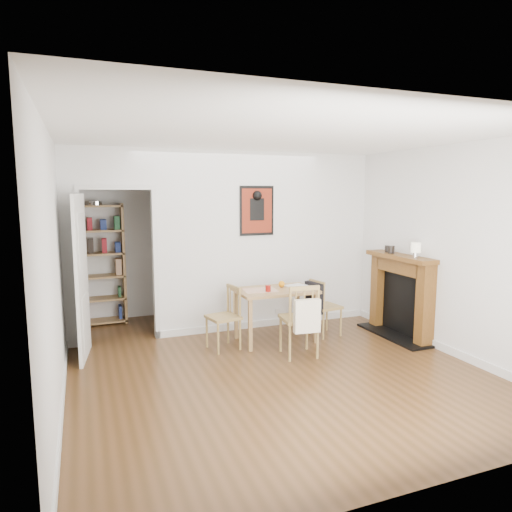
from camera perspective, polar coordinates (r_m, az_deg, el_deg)
name	(u,v)px	position (r m, az deg, el deg)	size (l,w,h in m)	color
ground	(266,361)	(5.63, 1.22, -13.01)	(5.20, 5.20, 0.00)	#51321A
room_shell	(237,242)	(6.59, -2.37, 1.70)	(5.20, 5.20, 5.20)	silver
dining_table	(276,295)	(6.19, 2.46, -4.95)	(1.05, 0.67, 0.72)	#A2764B
chair_left	(223,318)	(5.94, -4.13, -7.73)	(0.48, 0.48, 0.82)	#9B8148
chair_right	(324,306)	(6.55, 8.54, -6.25)	(0.51, 0.46, 0.81)	#9B8148
chair_front	(299,319)	(5.69, 5.44, -7.86)	(0.51, 0.56, 0.92)	#9B8148
bookshelf	(98,265)	(7.35, -19.09, -1.11)	(0.78, 0.31, 1.85)	#A2764B
fireplace	(401,293)	(6.74, 17.70, -4.41)	(0.45, 1.25, 1.16)	brown
red_glass	(268,289)	(6.00, 1.52, -4.08)	(0.07, 0.07, 0.09)	maroon
orange_fruit	(282,284)	(6.30, 3.22, -3.52)	(0.09, 0.09, 0.09)	orange
placemat	(260,290)	(6.09, 0.54, -4.30)	(0.44, 0.33, 0.00)	beige
notebook	(296,286)	(6.38, 5.02, -3.73)	(0.28, 0.21, 0.01)	silver
mantel_lamp	(416,248)	(6.33, 19.35, 0.89)	(0.13, 0.13, 0.20)	silver
ceramic_jar_a	(391,250)	(6.71, 16.55, 0.78)	(0.09, 0.09, 0.11)	black
ceramic_jar_b	(388,249)	(6.83, 16.12, 0.87)	(0.08, 0.08, 0.10)	black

